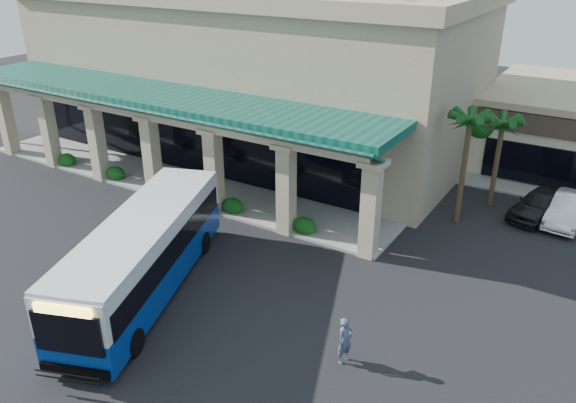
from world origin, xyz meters
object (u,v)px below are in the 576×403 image
Objects in this scene: pedestrian at (345,341)px; car_white at (569,209)px; transit_bus at (145,256)px; car_silver at (540,204)px.

pedestrian is 16.66m from car_white.
transit_bus is 2.62× the size of car_white.
transit_bus is at bearing -126.19° from car_white.
pedestrian is at bearing -86.42° from car_silver.
car_white is at bearing 28.50° from transit_bus.
pedestrian is (9.03, 0.33, -0.79)m from transit_bus.
transit_bus reaches higher than car_white.
car_white is (14.15, 16.19, -0.92)m from transit_bus.
car_silver reaches higher than car_white.
car_silver is (12.77, 16.08, -0.89)m from transit_bus.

